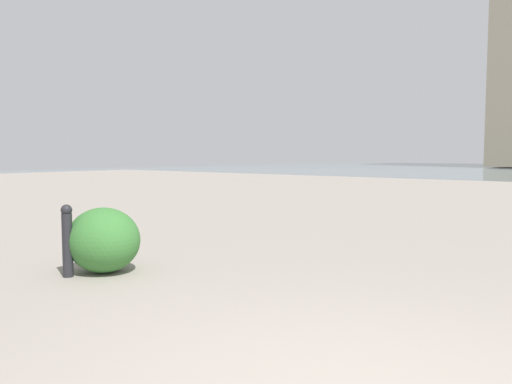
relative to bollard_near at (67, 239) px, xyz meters
name	(u,v)px	position (x,y,z in m)	size (l,w,h in m)	color
bollard_near	(67,239)	(0.00, 0.00, 0.00)	(0.13, 0.13, 0.86)	#232328
shrub_round	(104,240)	(-0.13, -0.40, -0.05)	(0.94, 0.85, 0.80)	#387533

